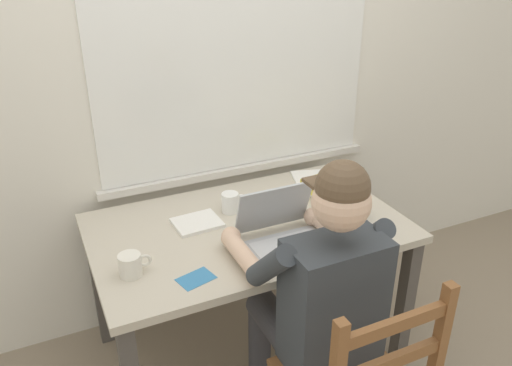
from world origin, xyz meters
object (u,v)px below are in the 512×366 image
laptop (283,232)px  coffee_mug_spare (131,265)px  desk (248,242)px  computer_mouse (354,233)px  landscape_photo_print (196,279)px  seated_person (317,291)px  book_stack_main (325,187)px  coffee_mug_white (231,202)px  coffee_mug_dark (357,208)px

laptop → coffee_mug_spare: bearing=175.8°
desk → computer_mouse: size_ratio=13.40×
desk → landscape_photo_print: 0.44m
seated_person → book_stack_main: seated_person is taller
coffee_mug_white → landscape_photo_print: coffee_mug_white is taller
book_stack_main → landscape_photo_print: bearing=-153.7°
seated_person → landscape_photo_print: 0.45m
desk → laptop: laptop is taller
desk → landscape_photo_print: landscape_photo_print is taller
desk → laptop: (0.07, -0.20, 0.14)m
coffee_mug_white → computer_mouse: bearing=-48.0°
book_stack_main → coffee_mug_white: bearing=176.8°
seated_person → laptop: seated_person is taller
coffee_mug_white → coffee_mug_dark: 0.57m
desk → laptop: 0.25m
seated_person → book_stack_main: size_ratio=6.06×
laptop → desk: bearing=110.0°
landscape_photo_print → coffee_mug_dark: bearing=-6.0°
coffee_mug_dark → book_stack_main: (0.00, 0.27, -0.01)m
laptop → computer_mouse: (0.29, -0.08, -0.04)m
desk → coffee_mug_dark: (0.46, -0.16, 0.14)m
desk → book_stack_main: book_stack_main is taller
landscape_photo_print → book_stack_main: bearing=11.6°
desk → coffee_mug_dark: bearing=-18.6°
computer_mouse → coffee_mug_spare: 0.91m
computer_mouse → laptop: bearing=164.1°
coffee_mug_dark → landscape_photo_print: (-0.79, -0.12, -0.05)m
desk → coffee_mug_white: (-0.02, 0.14, 0.13)m
laptop → seated_person: bearing=-92.7°
coffee_mug_spare → coffee_mug_dark: bearing=-0.2°
laptop → book_stack_main: size_ratio=1.63×
seated_person → coffee_mug_white: 0.64m
computer_mouse → book_stack_main: bearing=75.2°
desk → coffee_mug_spare: coffee_mug_spare is taller
desk → computer_mouse: (0.36, -0.28, 0.10)m
coffee_mug_dark → desk: bearing=161.4°
seated_person → book_stack_main: 0.73m
computer_mouse → coffee_mug_dark: (0.10, 0.12, 0.03)m
coffee_mug_white → book_stack_main: size_ratio=0.57×
coffee_mug_dark → book_stack_main: bearing=89.3°
seated_person → computer_mouse: seated_person is taller
coffee_mug_dark → landscape_photo_print: 0.80m
coffee_mug_white → coffee_mug_dark: coffee_mug_dark is taller
desk → coffee_mug_spare: bearing=-164.3°
seated_person → computer_mouse: 0.37m
seated_person → laptop: 0.31m
coffee_mug_dark → book_stack_main: coffee_mug_dark is taller
coffee_mug_white → coffee_mug_spare: bearing=-150.5°
coffee_mug_white → coffee_mug_dark: (0.48, -0.30, 0.01)m
desk → seated_person: (0.06, -0.49, 0.05)m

